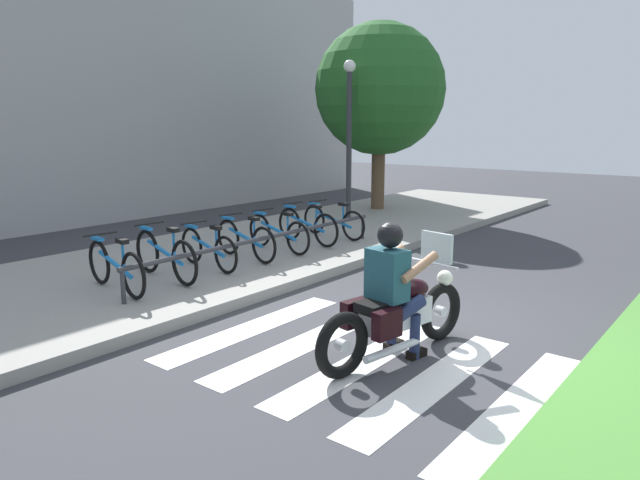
{
  "coord_description": "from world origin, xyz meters",
  "views": [
    {
      "loc": [
        -5.84,
        -3.1,
        2.41
      ],
      "look_at": [
        -0.05,
        1.5,
        0.9
      ],
      "focal_mm": 32.29,
      "sensor_mm": 36.0,
      "label": 1
    }
  ],
  "objects_px": {
    "bike_rack": "(269,239)",
    "bicycle_4": "(278,233)",
    "tree_near_rack": "(380,90)",
    "bicycle_5": "(307,226)",
    "bicycle_2": "(208,248)",
    "street_lamp": "(349,126)",
    "motorcycle": "(397,314)",
    "bicycle_3": "(245,239)",
    "rider": "(392,281)",
    "bicycle_0": "(115,267)",
    "bicycle_6": "(333,221)",
    "bicycle_1": "(165,255)"
  },
  "relations": [
    {
      "from": "rider",
      "to": "tree_near_rack",
      "type": "height_order",
      "value": "tree_near_rack"
    },
    {
      "from": "tree_near_rack",
      "to": "bicycle_1",
      "type": "bearing_deg",
      "value": -169.54
    },
    {
      "from": "bicycle_5",
      "to": "bike_rack",
      "type": "height_order",
      "value": "bicycle_5"
    },
    {
      "from": "motorcycle",
      "to": "rider",
      "type": "relative_size",
      "value": 1.5
    },
    {
      "from": "rider",
      "to": "street_lamp",
      "type": "xyz_separation_m",
      "value": [
        6.22,
        5.03,
        1.52
      ]
    },
    {
      "from": "bicycle_3",
      "to": "street_lamp",
      "type": "distance_m",
      "value": 4.95
    },
    {
      "from": "bicycle_1",
      "to": "bike_rack",
      "type": "relative_size",
      "value": 0.31
    },
    {
      "from": "bicycle_6",
      "to": "street_lamp",
      "type": "height_order",
      "value": "street_lamp"
    },
    {
      "from": "bicycle_4",
      "to": "motorcycle",
      "type": "bearing_deg",
      "value": -122.2
    },
    {
      "from": "tree_near_rack",
      "to": "bicycle_0",
      "type": "bearing_deg",
      "value": -170.49
    },
    {
      "from": "bicycle_2",
      "to": "tree_near_rack",
      "type": "relative_size",
      "value": 0.31
    },
    {
      "from": "motorcycle",
      "to": "bicycle_4",
      "type": "height_order",
      "value": "motorcycle"
    },
    {
      "from": "bicycle_2",
      "to": "street_lamp",
      "type": "xyz_separation_m",
      "value": [
        5.27,
        1.07,
        1.87
      ]
    },
    {
      "from": "bicycle_0",
      "to": "bicycle_3",
      "type": "bearing_deg",
      "value": 0.0
    },
    {
      "from": "bicycle_0",
      "to": "bicycle_6",
      "type": "height_order",
      "value": "bicycle_0"
    },
    {
      "from": "motorcycle",
      "to": "bicycle_1",
      "type": "distance_m",
      "value": 3.97
    },
    {
      "from": "bicycle_6",
      "to": "motorcycle",
      "type": "bearing_deg",
      "value": -136.12
    },
    {
      "from": "bicycle_0",
      "to": "bicycle_1",
      "type": "xyz_separation_m",
      "value": [
        0.81,
        -0.0,
        0.01
      ]
    },
    {
      "from": "bicycle_2",
      "to": "street_lamp",
      "type": "bearing_deg",
      "value": 11.51
    },
    {
      "from": "bicycle_0",
      "to": "tree_near_rack",
      "type": "xyz_separation_m",
      "value": [
        8.81,
        1.47,
        2.76
      ]
    },
    {
      "from": "bicycle_6",
      "to": "bike_rack",
      "type": "relative_size",
      "value": 0.31
    },
    {
      "from": "bike_rack",
      "to": "bicycle_4",
      "type": "bearing_deg",
      "value": 34.27
    },
    {
      "from": "motorcycle",
      "to": "bicycle_3",
      "type": "xyz_separation_m",
      "value": [
        1.69,
        3.97,
        0.03
      ]
    },
    {
      "from": "bicycle_6",
      "to": "bicycle_1",
      "type": "bearing_deg",
      "value": -179.98
    },
    {
      "from": "motorcycle",
      "to": "bicycle_3",
      "type": "bearing_deg",
      "value": 66.99
    },
    {
      "from": "bike_rack",
      "to": "tree_near_rack",
      "type": "bearing_deg",
      "value": 17.68
    },
    {
      "from": "bicycle_1",
      "to": "bicycle_4",
      "type": "bearing_deg",
      "value": 0.03
    },
    {
      "from": "rider",
      "to": "bicycle_1",
      "type": "bearing_deg",
      "value": 88.08
    },
    {
      "from": "motorcycle",
      "to": "bicycle_5",
      "type": "bearing_deg",
      "value": 50.14
    },
    {
      "from": "bicycle_5",
      "to": "tree_near_rack",
      "type": "bearing_deg",
      "value": 17.3
    },
    {
      "from": "motorcycle",
      "to": "bicycle_2",
      "type": "relative_size",
      "value": 1.42
    },
    {
      "from": "bicycle_0",
      "to": "bicycle_6",
      "type": "relative_size",
      "value": 0.98
    },
    {
      "from": "bicycle_0",
      "to": "rider",
      "type": "bearing_deg",
      "value": -80.21
    },
    {
      "from": "bicycle_3",
      "to": "bicycle_6",
      "type": "relative_size",
      "value": 0.95
    },
    {
      "from": "bicycle_6",
      "to": "bicycle_4",
      "type": "bearing_deg",
      "value": -179.99
    },
    {
      "from": "rider",
      "to": "tree_near_rack",
      "type": "relative_size",
      "value": 0.29
    },
    {
      "from": "motorcycle",
      "to": "street_lamp",
      "type": "distance_m",
      "value": 8.17
    },
    {
      "from": "bicycle_2",
      "to": "bicycle_5",
      "type": "relative_size",
      "value": 0.94
    },
    {
      "from": "bicycle_3",
      "to": "bike_rack",
      "type": "bearing_deg",
      "value": -90.06
    },
    {
      "from": "bicycle_2",
      "to": "bicycle_5",
      "type": "bearing_deg",
      "value": -0.02
    },
    {
      "from": "motorcycle",
      "to": "bicycle_6",
      "type": "distance_m",
      "value": 5.73
    },
    {
      "from": "bicycle_5",
      "to": "bike_rack",
      "type": "distance_m",
      "value": 1.72
    },
    {
      "from": "bicycle_3",
      "to": "tree_near_rack",
      "type": "bearing_deg",
      "value": 13.04
    },
    {
      "from": "motorcycle",
      "to": "tree_near_rack",
      "type": "relative_size",
      "value": 0.44
    },
    {
      "from": "bicycle_6",
      "to": "tree_near_rack",
      "type": "bearing_deg",
      "value": 20.59
    },
    {
      "from": "bicycle_1",
      "to": "tree_near_rack",
      "type": "xyz_separation_m",
      "value": [
        7.99,
        1.47,
        2.74
      ]
    },
    {
      "from": "rider",
      "to": "street_lamp",
      "type": "distance_m",
      "value": 8.14
    },
    {
      "from": "bicycle_2",
      "to": "bike_rack",
      "type": "relative_size",
      "value": 0.28
    },
    {
      "from": "bicycle_3",
      "to": "motorcycle",
      "type": "bearing_deg",
      "value": -113.01
    },
    {
      "from": "bicycle_2",
      "to": "bicycle_4",
      "type": "height_order",
      "value": "bicycle_4"
    }
  ]
}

